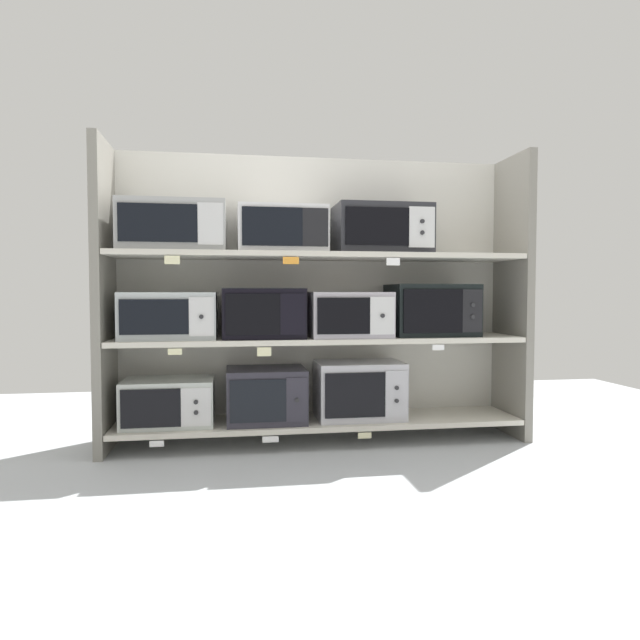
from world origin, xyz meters
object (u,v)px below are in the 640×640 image
(microwave_0, at_px, (169,402))
(microwave_8, at_px, (282,230))
(microwave_3, at_px, (169,316))
(microwave_1, at_px, (266,395))
(microwave_6, at_px, (431,310))
(microwave_7, at_px, (173,227))
(microwave_2, at_px, (359,390))
(microwave_5, at_px, (348,314))
(microwave_4, at_px, (263,313))
(microwave_9, at_px, (382,230))

(microwave_0, distance_m, microwave_8, 1.17)
(microwave_0, height_order, microwave_3, microwave_3)
(microwave_1, bearing_deg, microwave_6, -0.01)
(microwave_7, bearing_deg, microwave_1, -0.02)
(microwave_2, bearing_deg, microwave_5, 180.00)
(microwave_4, height_order, microwave_7, microwave_7)
(microwave_2, bearing_deg, microwave_8, -179.99)
(microwave_1, height_order, microwave_4, microwave_4)
(microwave_3, distance_m, microwave_9, 1.33)
(microwave_5, distance_m, microwave_8, 0.63)
(microwave_1, distance_m, microwave_6, 1.12)
(microwave_3, bearing_deg, microwave_2, -0.01)
(microwave_8, bearing_deg, microwave_0, -180.00)
(microwave_5, xyz_separation_m, microwave_9, (0.20, 0.00, 0.50))
(microwave_5, bearing_deg, microwave_9, 0.02)
(microwave_7, bearing_deg, microwave_4, -0.03)
(microwave_0, relative_size, microwave_9, 0.91)
(microwave_0, distance_m, microwave_7, 0.99)
(microwave_3, xyz_separation_m, microwave_6, (1.55, -0.00, 0.02))
(microwave_3, relative_size, microwave_8, 1.04)
(microwave_1, xyz_separation_m, microwave_2, (0.56, -0.00, 0.01))
(microwave_0, relative_size, microwave_1, 1.11)
(microwave_0, xyz_separation_m, microwave_7, (0.04, 0.00, 0.99))
(microwave_7, bearing_deg, microwave_6, -0.02)
(microwave_1, distance_m, microwave_8, 0.96)
(microwave_6, bearing_deg, microwave_8, 179.99)
(microwave_2, bearing_deg, microwave_9, 0.04)
(microwave_0, relative_size, microwave_3, 0.96)
(microwave_6, distance_m, microwave_8, 1.02)
(microwave_6, bearing_deg, microwave_3, 179.98)
(microwave_1, relative_size, microwave_3, 0.87)
(microwave_7, bearing_deg, microwave_3, -179.98)
(microwave_2, xyz_separation_m, microwave_4, (-0.57, -0.00, 0.46))
(microwave_1, xyz_separation_m, microwave_6, (1.00, -0.00, 0.49))
(microwave_4, relative_size, microwave_5, 1.00)
(microwave_5, bearing_deg, microwave_3, 179.99)
(microwave_6, bearing_deg, microwave_0, 180.00)
(microwave_5, bearing_deg, microwave_7, 179.99)
(microwave_7, distance_m, microwave_9, 1.20)
(microwave_4, relative_size, microwave_7, 0.80)
(microwave_4, distance_m, microwave_9, 0.86)
(microwave_6, xyz_separation_m, microwave_7, (-1.52, 0.00, 0.47))
(microwave_2, height_order, microwave_9, microwave_9)
(microwave_2, relative_size, microwave_3, 0.98)
(microwave_4, bearing_deg, microwave_0, -179.99)
(microwave_7, bearing_deg, microwave_8, -0.03)
(microwave_2, distance_m, microwave_9, 0.96)
(microwave_1, height_order, microwave_8, microwave_8)
(microwave_0, bearing_deg, microwave_8, 0.00)
(microwave_8, bearing_deg, microwave_9, 0.02)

